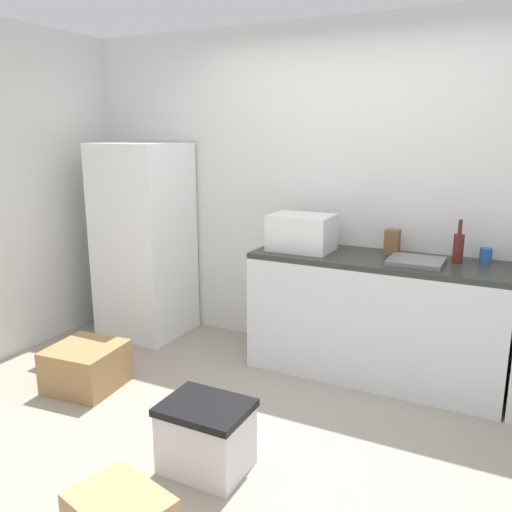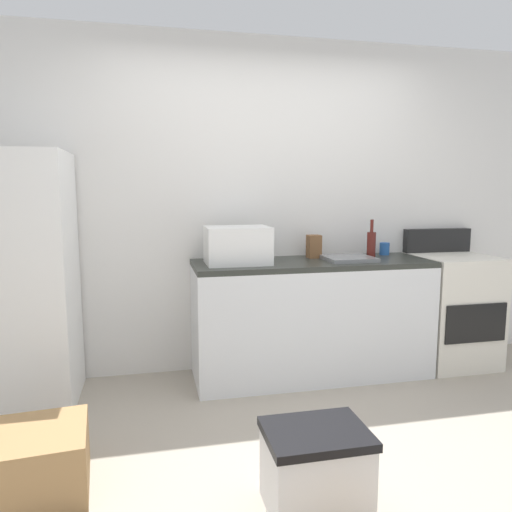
{
  "view_description": "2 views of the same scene",
  "coord_description": "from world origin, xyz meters",
  "px_view_note": "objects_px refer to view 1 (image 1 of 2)",
  "views": [
    {
      "loc": [
        1.16,
        -2.42,
        1.77
      ],
      "look_at": [
        -0.39,
        0.63,
        0.96
      ],
      "focal_mm": 36.67,
      "sensor_mm": 36.0,
      "label": 1
    },
    {
      "loc": [
        -0.9,
        -2.22,
        1.44
      ],
      "look_at": [
        -0.24,
        0.75,
        1.01
      ],
      "focal_mm": 33.76,
      "sensor_mm": 36.0,
      "label": 2
    }
  ],
  "objects_px": {
    "wine_bottle": "(458,247)",
    "storage_bin": "(206,436)",
    "refrigerator": "(144,241)",
    "coffee_mug": "(486,255)",
    "cardboard_box_large": "(86,367)",
    "microwave": "(302,232)",
    "knife_block": "(392,242)"
  },
  "relations": [
    {
      "from": "microwave",
      "to": "knife_block",
      "type": "bearing_deg",
      "value": 14.52
    },
    {
      "from": "storage_bin",
      "to": "wine_bottle",
      "type": "bearing_deg",
      "value": 57.5
    },
    {
      "from": "wine_bottle",
      "to": "cardboard_box_large",
      "type": "bearing_deg",
      "value": -152.17
    },
    {
      "from": "refrigerator",
      "to": "cardboard_box_large",
      "type": "distance_m",
      "value": 1.3
    },
    {
      "from": "wine_bottle",
      "to": "coffee_mug",
      "type": "xyz_separation_m",
      "value": [
        0.17,
        0.1,
        -0.06
      ]
    },
    {
      "from": "cardboard_box_large",
      "to": "storage_bin",
      "type": "distance_m",
      "value": 1.32
    },
    {
      "from": "cardboard_box_large",
      "to": "microwave",
      "type": "bearing_deg",
      "value": 43.05
    },
    {
      "from": "microwave",
      "to": "cardboard_box_large",
      "type": "height_order",
      "value": "microwave"
    },
    {
      "from": "wine_bottle",
      "to": "knife_block",
      "type": "xyz_separation_m",
      "value": [
        -0.46,
        0.06,
        -0.02
      ]
    },
    {
      "from": "refrigerator",
      "to": "wine_bottle",
      "type": "distance_m",
      "value": 2.58
    },
    {
      "from": "microwave",
      "to": "coffee_mug",
      "type": "bearing_deg",
      "value": 9.16
    },
    {
      "from": "microwave",
      "to": "storage_bin",
      "type": "relative_size",
      "value": 1.0
    },
    {
      "from": "wine_bottle",
      "to": "coffee_mug",
      "type": "bearing_deg",
      "value": 30.96
    },
    {
      "from": "knife_block",
      "to": "cardboard_box_large",
      "type": "bearing_deg",
      "value": -145.17
    },
    {
      "from": "refrigerator",
      "to": "coffee_mug",
      "type": "bearing_deg",
      "value": 4.97
    },
    {
      "from": "microwave",
      "to": "coffee_mug",
      "type": "relative_size",
      "value": 4.6
    },
    {
      "from": "microwave",
      "to": "wine_bottle",
      "type": "bearing_deg",
      "value": 5.34
    },
    {
      "from": "wine_bottle",
      "to": "storage_bin",
      "type": "distance_m",
      "value": 2.08
    },
    {
      "from": "wine_bottle",
      "to": "cardboard_box_large",
      "type": "xyz_separation_m",
      "value": [
        -2.28,
        -1.2,
        -0.86
      ]
    },
    {
      "from": "wine_bottle",
      "to": "storage_bin",
      "type": "xyz_separation_m",
      "value": [
        -1.02,
        -1.61,
        -0.82
      ]
    },
    {
      "from": "coffee_mug",
      "to": "wine_bottle",
      "type": "bearing_deg",
      "value": -149.04
    },
    {
      "from": "coffee_mug",
      "to": "knife_block",
      "type": "bearing_deg",
      "value": -176.5
    },
    {
      "from": "microwave",
      "to": "cardboard_box_large",
      "type": "xyz_separation_m",
      "value": [
        -1.18,
        -1.1,
        -0.88
      ]
    },
    {
      "from": "refrigerator",
      "to": "microwave",
      "type": "bearing_deg",
      "value": 1.31
    },
    {
      "from": "coffee_mug",
      "to": "storage_bin",
      "type": "height_order",
      "value": "coffee_mug"
    },
    {
      "from": "microwave",
      "to": "wine_bottle",
      "type": "relative_size",
      "value": 1.53
    },
    {
      "from": "microwave",
      "to": "wine_bottle",
      "type": "xyz_separation_m",
      "value": [
        1.1,
        0.1,
        -0.03
      ]
    },
    {
      "from": "refrigerator",
      "to": "knife_block",
      "type": "relative_size",
      "value": 9.34
    },
    {
      "from": "refrigerator",
      "to": "microwave",
      "type": "relative_size",
      "value": 3.66
    },
    {
      "from": "knife_block",
      "to": "storage_bin",
      "type": "distance_m",
      "value": 1.94
    },
    {
      "from": "microwave",
      "to": "storage_bin",
      "type": "xyz_separation_m",
      "value": [
        0.08,
        -1.51,
        -0.84
      ]
    },
    {
      "from": "cardboard_box_large",
      "to": "storage_bin",
      "type": "height_order",
      "value": "storage_bin"
    }
  ]
}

